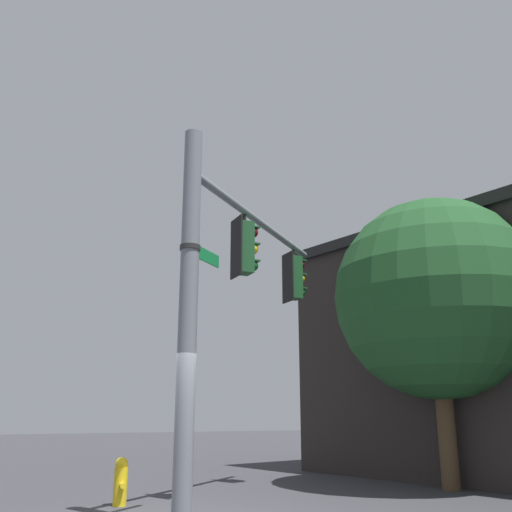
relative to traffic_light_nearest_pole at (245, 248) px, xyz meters
name	(u,v)px	position (x,y,z in m)	size (l,w,h in m)	color
signal_pole	(188,312)	(1.37, -1.58, -1.62)	(0.30, 0.30, 6.31)	slate
mast_arm	(260,223)	(-0.52, 0.57, 0.77)	(0.15, 0.15, 5.73)	slate
traffic_light_nearest_pole	(245,248)	(0.00, 0.00, 0.00)	(0.54, 0.49, 1.31)	black
traffic_light_mid_inner	(295,278)	(-1.87, 2.14, 0.00)	(0.54, 0.49, 1.31)	black
street_name_sign	(197,251)	(1.22, -1.42, -0.56)	(0.83, 0.93, 0.22)	#147238
tree_by_storefront	(435,298)	(-0.13, 4.92, -0.58)	(4.69, 4.69, 6.55)	#4C3823
fire_hydrant	(121,481)	(-0.99, -1.99, -4.36)	(0.35, 0.24, 0.82)	yellow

